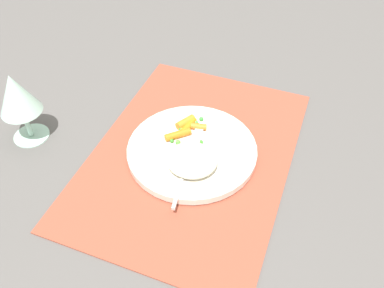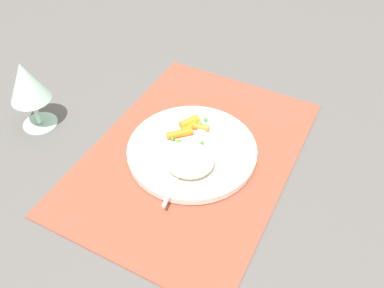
{
  "view_description": "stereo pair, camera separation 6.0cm",
  "coord_description": "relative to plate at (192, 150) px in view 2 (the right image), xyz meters",
  "views": [
    {
      "loc": [
        -0.5,
        -0.19,
        0.57
      ],
      "look_at": [
        0.0,
        0.0,
        0.03
      ],
      "focal_mm": 37.94,
      "sensor_mm": 36.0,
      "label": 1
    },
    {
      "loc": [
        -0.47,
        -0.24,
        0.57
      ],
      "look_at": [
        0.0,
        0.0,
        0.03
      ],
      "focal_mm": 37.94,
      "sensor_mm": 36.0,
      "label": 2
    }
  ],
  "objects": [
    {
      "name": "ground_plane",
      "position": [
        0.0,
        0.0,
        -0.01
      ],
      "size": [
        2.4,
        2.4,
        0.0
      ],
      "primitive_type": "plane",
      "color": "#565451"
    },
    {
      "name": "placemat",
      "position": [
        0.0,
        0.0,
        -0.01
      ],
      "size": [
        0.51,
        0.36,
        0.01
      ],
      "primitive_type": "cube",
      "color": "#9E4733",
      "rests_on": "ground_plane"
    },
    {
      "name": "pea_scatter",
      "position": [
        0.04,
        0.02,
        0.01
      ],
      "size": [
        0.08,
        0.06,
        0.01
      ],
      "color": "green",
      "rests_on": "plate"
    },
    {
      "name": "carrot_portion",
      "position": [
        0.04,
        0.03,
        0.01
      ],
      "size": [
        0.08,
        0.07,
        0.02
      ],
      "color": "orange",
      "rests_on": "plate"
    },
    {
      "name": "rice_mound",
      "position": [
        -0.04,
        -0.02,
        0.02
      ],
      "size": [
        0.09,
        0.09,
        0.03
      ],
      "primitive_type": "ellipsoid",
      "color": "beige",
      "rests_on": "plate"
    },
    {
      "name": "fork",
      "position": [
        -0.03,
        -0.0,
        0.01
      ],
      "size": [
        0.2,
        0.04,
        0.01
      ],
      "color": "silver",
      "rests_on": "plate"
    },
    {
      "name": "wine_glass",
      "position": [
        -0.07,
        0.32,
        0.09
      ],
      "size": [
        0.08,
        0.08,
        0.15
      ],
      "color": "#B2E0CC",
      "rests_on": "ground_plane"
    },
    {
      "name": "plate",
      "position": [
        0.0,
        0.0,
        0.0
      ],
      "size": [
        0.25,
        0.25,
        0.01
      ],
      "primitive_type": "cylinder",
      "color": "silver",
      "rests_on": "placemat"
    }
  ]
}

